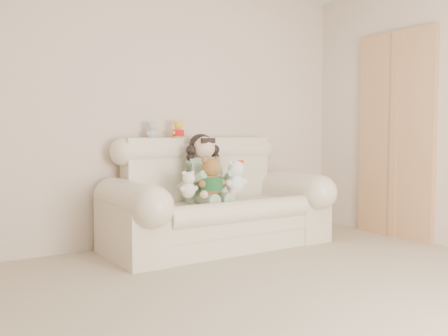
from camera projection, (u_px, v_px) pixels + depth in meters
floor at (342, 322)px, 2.84m from camera, size 5.00×5.00×0.00m
wall_back at (151, 109)px, 4.84m from camera, size 4.50×0.00×4.50m
sofa at (218, 192)px, 4.71m from camera, size 2.10×0.95×1.03m
door_panel at (396, 135)px, 5.14m from camera, size 0.06×0.90×2.10m
seated_child at (204, 167)px, 4.70m from camera, size 0.45×0.52×0.66m
brown_teddy at (211, 173)px, 4.49m from camera, size 0.33×0.29×0.42m
white_cat at (235, 174)px, 4.69m from camera, size 0.28×0.24×0.38m
cream_teddy at (188, 182)px, 4.41m from camera, size 0.20×0.17×0.28m
yellow_mini_bear at (178, 128)px, 4.81m from camera, size 0.17×0.15×0.22m
grey_mini_plush at (152, 129)px, 4.72m from camera, size 0.15×0.12×0.20m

